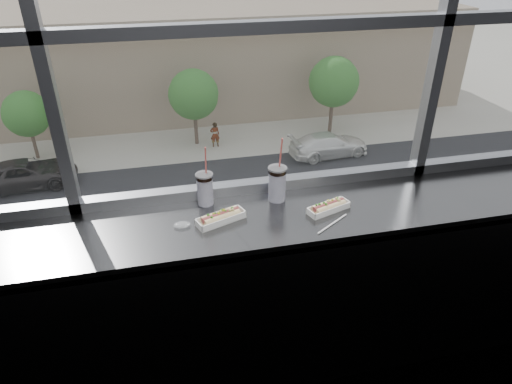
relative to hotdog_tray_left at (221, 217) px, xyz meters
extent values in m
plane|color=black|center=(0.26, 0.28, -0.58)|extent=(6.00, 0.00, 6.00)
cube|color=#606060|center=(0.26, 0.00, -0.06)|extent=(6.00, 0.55, 0.06)
cube|color=#606060|center=(0.26, -0.25, -0.58)|extent=(6.00, 0.04, 1.04)
cube|color=white|center=(0.00, 0.00, -0.02)|extent=(0.27, 0.17, 0.01)
cube|color=white|center=(0.00, 0.00, -0.01)|extent=(0.27, 0.17, 0.03)
cylinder|color=#E5C68A|center=(0.00, 0.00, 0.00)|extent=(0.20, 0.11, 0.04)
cylinder|color=brown|center=(0.00, 0.00, 0.01)|extent=(0.21, 0.10, 0.03)
cube|color=white|center=(0.58, -0.03, -0.02)|extent=(0.26, 0.15, 0.01)
cube|color=white|center=(0.58, -0.03, -0.01)|extent=(0.26, 0.15, 0.03)
cylinder|color=#E5C68A|center=(0.58, -0.03, 0.00)|extent=(0.19, 0.10, 0.04)
cylinder|color=brown|center=(0.58, -0.03, 0.01)|extent=(0.19, 0.09, 0.03)
cylinder|color=white|center=(-0.05, 0.19, 0.06)|extent=(0.09, 0.09, 0.17)
cylinder|color=black|center=(-0.05, 0.19, 0.14)|extent=(0.09, 0.09, 0.02)
cylinder|color=silver|center=(-0.05, 0.19, 0.15)|extent=(0.10, 0.10, 0.01)
cylinder|color=#C84D46|center=(-0.04, 0.19, 0.23)|extent=(0.01, 0.05, 0.18)
cylinder|color=white|center=(0.34, 0.15, 0.07)|extent=(0.09, 0.09, 0.19)
cylinder|color=black|center=(0.34, 0.15, 0.15)|extent=(0.10, 0.10, 0.02)
cylinder|color=silver|center=(0.34, 0.15, 0.17)|extent=(0.10, 0.10, 0.01)
cylinder|color=#C84D46|center=(0.35, 0.14, 0.25)|extent=(0.01, 0.05, 0.20)
cylinder|color=white|center=(0.55, -0.15, -0.02)|extent=(0.21, 0.14, 0.01)
ellipsoid|color=silver|center=(-0.20, 0.00, -0.01)|extent=(0.09, 0.07, 0.02)
plane|color=#AEAB9B|center=(0.26, 43.78, -12.13)|extent=(120.00, 120.00, 0.00)
cube|color=black|center=(0.26, 20.28, -12.10)|extent=(80.00, 10.00, 0.06)
cube|color=#AEAB9B|center=(0.26, 28.28, -12.11)|extent=(80.00, 6.00, 0.04)
cube|color=gray|center=(0.26, 38.28, -8.13)|extent=(50.00, 14.00, 8.00)
imported|color=black|center=(-5.54, 16.28, -11.15)|extent=(2.74, 5.66, 1.83)
imported|color=white|center=(10.75, 24.28, -11.02)|extent=(3.24, 6.50, 2.09)
imported|color=#4B5D96|center=(14.83, 16.28, -11.11)|extent=(3.10, 6.01, 1.92)
imported|color=#750600|center=(1.33, 16.28, -10.90)|extent=(3.79, 7.30, 2.33)
imported|color=silver|center=(6.94, 16.28, -11.14)|extent=(2.47, 5.60, 1.84)
imported|color=#282524|center=(-8.20, 24.28, -11.01)|extent=(3.21, 6.58, 2.12)
imported|color=#66605B|center=(3.52, 27.46, -11.01)|extent=(0.96, 0.72, 2.16)
imported|color=#66605B|center=(-6.83, 28.30, -11.02)|extent=(0.95, 0.71, 2.13)
cylinder|color=#47382B|center=(-8.39, 28.28, -11.01)|extent=(0.22, 0.22, 2.22)
sphere|color=#347B29|center=(-8.39, 28.28, -8.98)|extent=(2.96, 2.96, 2.96)
cylinder|color=#47382B|center=(2.30, 28.28, -10.84)|extent=(0.26, 0.26, 2.57)
sphere|color=#347B29|center=(2.30, 28.28, -8.48)|extent=(3.43, 3.43, 3.43)
cylinder|color=#47382B|center=(12.38, 28.28, -10.77)|extent=(0.27, 0.27, 2.72)
sphere|color=#347B29|center=(12.38, 28.28, -8.27)|extent=(3.63, 3.63, 3.63)
camera|label=1|loc=(-0.26, -1.95, 1.28)|focal=32.00mm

